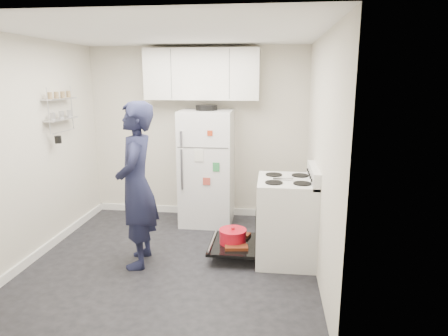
# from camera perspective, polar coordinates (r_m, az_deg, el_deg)

# --- Properties ---
(room) EXTENTS (3.21, 3.21, 2.51)m
(room) POSITION_cam_1_polar(r_m,az_deg,el_deg) (4.46, -7.77, 1.70)
(room) COLOR black
(room) RESTS_ON ground
(electric_range) EXTENTS (0.66, 0.76, 1.10)m
(electric_range) POSITION_cam_1_polar(r_m,az_deg,el_deg) (4.64, 8.70, -7.40)
(electric_range) COLOR silver
(electric_range) RESTS_ON ground
(open_oven_door) EXTENTS (0.55, 0.70, 0.24)m
(open_oven_door) POSITION_cam_1_polar(r_m,az_deg,el_deg) (4.75, 1.32, -10.22)
(open_oven_door) COLOR black
(open_oven_door) RESTS_ON ground
(refrigerator) EXTENTS (0.72, 0.74, 1.69)m
(refrigerator) POSITION_cam_1_polar(r_m,az_deg,el_deg) (5.66, -2.43, 0.13)
(refrigerator) COLOR silver
(refrigerator) RESTS_ON ground
(upper_cabinets) EXTENTS (1.60, 0.33, 0.70)m
(upper_cabinets) POSITION_cam_1_polar(r_m,az_deg,el_deg) (5.72, -3.15, 13.23)
(upper_cabinets) COLOR silver
(upper_cabinets) RESTS_ON room
(wall_shelf_rack) EXTENTS (0.14, 0.60, 0.61)m
(wall_shelf_rack) POSITION_cam_1_polar(r_m,az_deg,el_deg) (5.38, -22.33, 7.80)
(wall_shelf_rack) COLOR #B2B2B7
(wall_shelf_rack) RESTS_ON room
(person) EXTENTS (0.53, 0.72, 1.82)m
(person) POSITION_cam_1_polar(r_m,az_deg,el_deg) (4.45, -12.39, -2.45)
(person) COLOR #181A35
(person) RESTS_ON ground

